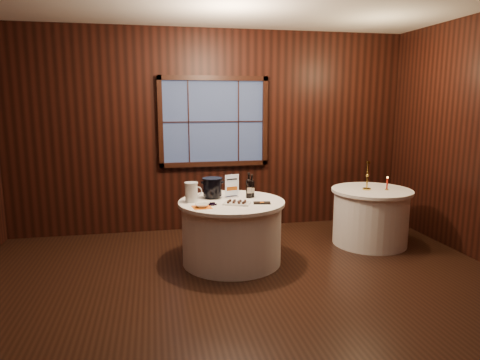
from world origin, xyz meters
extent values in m
plane|color=black|center=(0.00, 0.00, 0.00)|extent=(6.00, 6.00, 0.00)
cube|color=black|center=(0.00, 2.50, 1.50)|extent=(6.00, 0.02, 3.00)
cube|color=navy|center=(0.00, 2.47, 1.65)|extent=(1.50, 0.01, 1.20)
cylinder|color=white|center=(0.00, 1.00, 0.36)|extent=(1.20, 1.20, 0.73)
cylinder|color=white|center=(0.00, 1.00, 0.75)|extent=(1.28, 1.28, 0.04)
cylinder|color=white|center=(2.00, 1.30, 0.36)|extent=(1.00, 1.00, 0.73)
cylinder|color=white|center=(2.00, 1.30, 0.75)|extent=(1.08, 1.08, 0.04)
cube|color=#BABAC1|center=(0.04, 1.20, 0.78)|extent=(0.17, 0.12, 0.02)
cube|color=#BABAC1|center=(0.04, 1.20, 0.93)|extent=(0.02, 0.02, 0.28)
cube|color=white|center=(0.04, 1.19, 0.93)|extent=(0.18, 0.05, 0.26)
cylinder|color=black|center=(0.24, 1.12, 0.87)|extent=(0.08, 0.08, 0.20)
sphere|color=black|center=(0.24, 1.12, 0.97)|extent=(0.08, 0.08, 0.08)
cylinder|color=black|center=(0.24, 1.12, 1.03)|extent=(0.03, 0.03, 0.09)
cylinder|color=black|center=(0.24, 1.12, 1.07)|extent=(0.03, 0.03, 0.02)
cube|color=beige|center=(0.24, 1.08, 0.87)|extent=(0.06, 0.00, 0.07)
cylinder|color=black|center=(0.28, 1.15, 0.86)|extent=(0.07, 0.07, 0.19)
sphere|color=black|center=(0.28, 1.15, 0.96)|extent=(0.07, 0.07, 0.07)
cylinder|color=black|center=(0.28, 1.15, 1.01)|extent=(0.03, 0.03, 0.08)
cylinder|color=black|center=(0.28, 1.15, 1.05)|extent=(0.03, 0.03, 0.02)
cube|color=beige|center=(0.28, 1.12, 0.86)|extent=(0.05, 0.00, 0.06)
cylinder|color=black|center=(-0.20, 1.21, 0.79)|extent=(0.18, 0.18, 0.03)
cylinder|color=black|center=(-0.20, 1.21, 0.90)|extent=(0.23, 0.23, 0.20)
cylinder|color=black|center=(-0.20, 1.21, 1.01)|extent=(0.25, 0.25, 0.02)
cube|color=white|center=(0.03, 0.83, 0.78)|extent=(0.36, 0.30, 0.02)
cube|color=black|center=(0.32, 0.80, 0.78)|extent=(0.21, 0.13, 0.02)
cylinder|color=#342313|center=(-0.32, 0.83, 0.79)|extent=(0.06, 0.02, 0.03)
cylinder|color=white|center=(-0.48, 1.05, 0.88)|extent=(0.15, 0.15, 0.22)
cylinder|color=white|center=(-0.48, 1.05, 1.00)|extent=(0.16, 0.16, 0.01)
torus|color=white|center=(-0.40, 1.05, 0.89)|extent=(0.11, 0.04, 0.11)
cube|color=orange|center=(-0.39, 0.75, 0.77)|extent=(0.23, 0.23, 0.00)
imported|color=white|center=(-0.39, 0.75, 0.79)|extent=(0.16, 0.16, 0.04)
cylinder|color=gold|center=(1.92, 1.29, 0.78)|extent=(0.11, 0.11, 0.02)
cylinder|color=gold|center=(1.92, 1.29, 0.96)|extent=(0.02, 0.02, 0.34)
cylinder|color=gold|center=(1.92, 1.29, 1.15)|extent=(0.06, 0.06, 0.03)
cylinder|color=gold|center=(2.17, 1.22, 0.78)|extent=(0.05, 0.05, 0.01)
cylinder|color=#AE1A0D|center=(2.17, 1.22, 0.86)|extent=(0.02, 0.02, 0.15)
sphere|color=#FFB23F|center=(2.17, 1.22, 0.94)|extent=(0.02, 0.02, 0.02)
camera|label=1|loc=(-0.90, -3.93, 1.95)|focal=32.00mm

